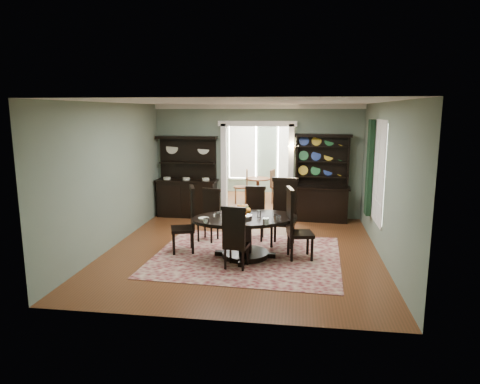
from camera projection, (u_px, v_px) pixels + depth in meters
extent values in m
cube|color=brown|center=(242.00, 251.00, 8.80)|extent=(5.50, 6.00, 0.01)
cube|color=white|center=(242.00, 102.00, 8.24)|extent=(5.50, 6.00, 0.01)
cube|color=gray|center=(112.00, 176.00, 8.89)|extent=(0.01, 6.00, 3.00)
cube|color=gray|center=(385.00, 182.00, 8.14)|extent=(0.01, 6.00, 3.00)
cube|color=gray|center=(212.00, 214.00, 5.60)|extent=(5.50, 0.01, 3.00)
cube|color=gray|center=(191.00, 160.00, 11.68)|extent=(1.85, 0.01, 3.00)
cube|color=gray|center=(327.00, 162.00, 11.19)|extent=(1.85, 0.01, 3.00)
cube|color=gray|center=(258.00, 114.00, 11.20)|extent=(1.80, 0.01, 0.50)
cube|color=white|center=(257.00, 107.00, 11.12)|extent=(5.50, 0.10, 0.12)
cube|color=brown|center=(262.00, 203.00, 13.42)|extent=(3.50, 3.50, 0.01)
cube|color=white|center=(263.00, 105.00, 12.86)|extent=(3.50, 3.50, 0.01)
cube|color=gray|center=(207.00, 154.00, 13.38)|extent=(0.01, 3.50, 3.00)
cube|color=gray|center=(321.00, 156.00, 12.90)|extent=(0.01, 3.50, 3.00)
cube|color=gray|center=(267.00, 150.00, 14.84)|extent=(3.50, 0.01, 3.00)
cube|color=white|center=(243.00, 148.00, 14.90)|extent=(1.05, 0.06, 2.20)
cube|color=white|center=(292.00, 149.00, 14.67)|extent=(1.05, 0.06, 2.20)
cube|color=white|center=(224.00, 170.00, 11.60)|extent=(0.14, 0.25, 2.50)
cube|color=white|center=(291.00, 171.00, 11.36)|extent=(0.14, 0.25, 2.50)
cube|color=white|center=(257.00, 124.00, 11.25)|extent=(2.08, 0.25, 0.14)
cube|color=white|center=(379.00, 172.00, 8.71)|extent=(0.02, 1.10, 2.00)
cube|color=white|center=(379.00, 172.00, 8.71)|extent=(0.01, 1.22, 2.12)
cube|color=#16321A|center=(370.00, 168.00, 9.38)|extent=(0.10, 0.35, 2.10)
cube|color=#C08033|center=(293.00, 149.00, 11.16)|extent=(0.08, 0.05, 0.18)
sphere|color=#FFD88C|center=(289.00, 146.00, 11.02)|extent=(0.07, 0.07, 0.07)
sphere|color=#FFD88C|center=(297.00, 146.00, 10.99)|extent=(0.07, 0.07, 0.07)
cube|color=maroon|center=(247.00, 256.00, 8.46)|extent=(3.75, 3.27, 0.01)
ellipsoid|color=black|center=(245.00, 218.00, 8.27)|extent=(2.35, 1.86, 0.05)
cylinder|color=black|center=(245.00, 220.00, 8.28)|extent=(2.39, 2.39, 0.03)
cylinder|color=black|center=(245.00, 237.00, 8.34)|extent=(0.26, 0.26, 0.71)
cylinder|color=black|center=(245.00, 254.00, 8.41)|extent=(0.91, 0.91, 0.11)
cylinder|color=white|center=(244.00, 217.00, 8.18)|extent=(0.32, 0.32, 0.06)
cube|color=black|center=(208.00, 223.00, 9.39)|extent=(0.49, 0.48, 0.05)
cube|color=black|center=(211.00, 206.00, 9.48)|extent=(0.41, 0.15, 0.69)
cube|color=black|center=(211.00, 190.00, 9.42)|extent=(0.44, 0.17, 0.07)
cylinder|color=black|center=(198.00, 233.00, 9.34)|extent=(0.04, 0.04, 0.41)
cylinder|color=black|center=(211.00, 235.00, 9.22)|extent=(0.04, 0.04, 0.41)
cylinder|color=black|center=(205.00, 229.00, 9.63)|extent=(0.04, 0.04, 0.41)
cylinder|color=black|center=(218.00, 231.00, 9.51)|extent=(0.04, 0.04, 0.41)
cube|color=black|center=(255.00, 221.00, 9.47)|extent=(0.43, 0.41, 0.05)
cube|color=black|center=(256.00, 204.00, 9.58)|extent=(0.42, 0.05, 0.71)
cube|color=black|center=(256.00, 188.00, 9.51)|extent=(0.46, 0.07, 0.07)
cylinder|color=black|center=(246.00, 232.00, 9.37)|extent=(0.05, 0.05, 0.42)
cylinder|color=black|center=(261.00, 233.00, 9.32)|extent=(0.05, 0.05, 0.42)
cylinder|color=black|center=(248.00, 228.00, 9.69)|extent=(0.05, 0.05, 0.42)
cylinder|color=black|center=(263.00, 229.00, 9.65)|extent=(0.05, 0.05, 0.42)
cube|color=black|center=(283.00, 223.00, 9.02)|extent=(0.57, 0.55, 0.07)
cube|color=black|center=(285.00, 200.00, 9.15)|extent=(0.51, 0.12, 0.86)
cube|color=black|center=(285.00, 180.00, 9.06)|extent=(0.56, 0.15, 0.09)
cylinder|color=black|center=(272.00, 236.00, 8.93)|extent=(0.06, 0.06, 0.51)
cylinder|color=black|center=(291.00, 238.00, 8.83)|extent=(0.06, 0.06, 0.51)
cylinder|color=black|center=(275.00, 231.00, 9.31)|extent=(0.06, 0.06, 0.51)
cylinder|color=black|center=(293.00, 232.00, 9.20)|extent=(0.06, 0.06, 0.51)
cube|color=black|center=(183.00, 229.00, 8.64)|extent=(0.58, 0.60, 0.06)
cube|color=black|center=(192.00, 209.00, 8.59)|extent=(0.20, 0.47, 0.81)
cube|color=black|center=(192.00, 188.00, 8.52)|extent=(0.23, 0.52, 0.08)
cylinder|color=black|center=(173.00, 238.00, 8.83)|extent=(0.05, 0.05, 0.48)
cylinder|color=black|center=(174.00, 244.00, 8.47)|extent=(0.05, 0.05, 0.48)
cylinder|color=black|center=(192.00, 237.00, 8.89)|extent=(0.05, 0.05, 0.48)
cylinder|color=black|center=(193.00, 243.00, 8.53)|extent=(0.05, 0.05, 0.48)
cube|color=black|center=(300.00, 234.00, 8.25)|extent=(0.56, 0.58, 0.06)
cube|color=black|center=(290.00, 212.00, 8.15)|extent=(0.15, 0.50, 0.84)
cube|color=black|center=(290.00, 190.00, 8.07)|extent=(0.18, 0.54, 0.09)
cylinder|color=black|center=(312.00, 249.00, 8.11)|extent=(0.05, 0.05, 0.49)
cylinder|color=black|center=(308.00, 243.00, 8.49)|extent=(0.05, 0.05, 0.49)
cylinder|color=black|center=(292.00, 250.00, 8.09)|extent=(0.05, 0.05, 0.49)
cylinder|color=black|center=(288.00, 243.00, 8.47)|extent=(0.05, 0.05, 0.49)
cube|color=black|center=(236.00, 246.00, 7.78)|extent=(0.47, 0.45, 0.05)
cube|color=black|center=(234.00, 229.00, 7.54)|extent=(0.42, 0.10, 0.71)
cube|color=black|center=(234.00, 209.00, 7.47)|extent=(0.46, 0.12, 0.07)
cylinder|color=black|center=(247.00, 254.00, 7.93)|extent=(0.05, 0.05, 0.42)
cylinder|color=black|center=(231.00, 253.00, 8.01)|extent=(0.05, 0.05, 0.42)
cylinder|color=black|center=(243.00, 260.00, 7.62)|extent=(0.05, 0.05, 0.42)
cylinder|color=black|center=(225.00, 259.00, 7.70)|extent=(0.05, 0.05, 0.42)
cube|color=black|center=(187.00, 199.00, 11.60)|extent=(1.56, 0.56, 0.97)
cube|color=black|center=(187.00, 180.00, 11.50)|extent=(1.66, 0.61, 0.05)
cube|color=black|center=(188.00, 158.00, 11.60)|extent=(1.55, 0.10, 1.14)
cube|color=black|center=(187.00, 163.00, 11.53)|extent=(1.51, 0.30, 0.04)
cube|color=black|center=(187.00, 137.00, 11.38)|extent=(1.65, 0.37, 0.08)
cube|color=black|center=(321.00, 204.00, 11.12)|extent=(1.38, 0.57, 0.87)
cube|color=black|center=(322.00, 188.00, 11.04)|extent=(1.48, 0.62, 0.04)
cube|color=black|center=(322.00, 161.00, 11.10)|extent=(1.35, 0.15, 1.31)
cube|color=black|center=(297.00, 161.00, 11.10)|extent=(0.06, 0.25, 1.35)
cube|color=black|center=(348.00, 162.00, 10.92)|extent=(0.06, 0.25, 1.35)
cube|color=black|center=(323.00, 136.00, 10.86)|extent=(1.46, 0.40, 0.08)
cube|color=black|center=(322.00, 177.00, 11.08)|extent=(1.36, 0.34, 0.03)
cube|color=black|center=(322.00, 162.00, 11.01)|extent=(1.36, 0.34, 0.03)
cube|color=black|center=(323.00, 147.00, 10.94)|extent=(1.36, 0.34, 0.03)
cylinder|color=#562F18|center=(258.00, 179.00, 13.51)|extent=(0.80, 0.80, 0.04)
cylinder|color=#562F18|center=(258.00, 190.00, 13.58)|extent=(0.10, 0.10, 0.70)
cylinder|color=#562F18|center=(258.00, 200.00, 13.64)|extent=(0.44, 0.44, 0.06)
cylinder|color=#562F18|center=(240.00, 187.00, 13.28)|extent=(0.44, 0.44, 0.04)
cube|color=#562F18|center=(247.00, 178.00, 13.23)|extent=(0.09, 0.40, 0.55)
cylinder|color=#562F18|center=(236.00, 194.00, 13.47)|extent=(0.04, 0.04, 0.50)
cylinder|color=#562F18|center=(236.00, 196.00, 13.17)|extent=(0.04, 0.04, 0.50)
cylinder|color=#562F18|center=(245.00, 194.00, 13.48)|extent=(0.04, 0.04, 0.50)
cylinder|color=#562F18|center=(246.00, 196.00, 13.17)|extent=(0.04, 0.04, 0.50)
cylinder|color=#562F18|center=(279.00, 188.00, 13.20)|extent=(0.44, 0.44, 0.04)
cube|color=#562F18|center=(273.00, 178.00, 13.23)|extent=(0.14, 0.39, 0.55)
cylinder|color=#562F18|center=(282.00, 197.00, 13.05)|extent=(0.04, 0.04, 0.50)
cylinder|color=#562F18|center=(285.00, 195.00, 13.33)|extent=(0.04, 0.04, 0.50)
cylinder|color=#562F18|center=(272.00, 196.00, 13.17)|extent=(0.04, 0.04, 0.50)
cylinder|color=#562F18|center=(275.00, 194.00, 13.45)|extent=(0.04, 0.04, 0.50)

